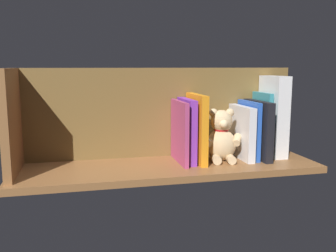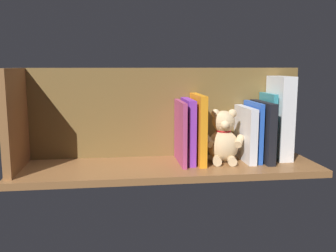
% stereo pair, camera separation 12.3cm
% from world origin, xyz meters
% --- Properties ---
extents(ground_plane, '(1.01, 0.30, 0.02)m').
position_xyz_m(ground_plane, '(0.00, 0.00, -0.01)').
color(ground_plane, brown).
extents(shelf_back_panel, '(1.01, 0.02, 0.32)m').
position_xyz_m(shelf_back_panel, '(0.00, -0.13, 0.16)').
color(shelf_back_panel, brown).
rests_on(shelf_back_panel, ground_plane).
extents(shelf_side_divider, '(0.02, 0.24, 0.32)m').
position_xyz_m(shelf_side_divider, '(0.48, 0.00, 0.16)').
color(shelf_side_divider, brown).
rests_on(shelf_side_divider, ground_plane).
extents(dictionary_thick_white, '(0.05, 0.15, 0.29)m').
position_xyz_m(dictionary_thick_white, '(-0.40, -0.04, 0.15)').
color(dictionary_thick_white, white).
rests_on(dictionary_thick_white, ground_plane).
extents(book_0, '(0.02, 0.13, 0.23)m').
position_xyz_m(book_0, '(-0.36, -0.05, 0.12)').
color(book_0, teal).
rests_on(book_0, ground_plane).
extents(book_1, '(0.03, 0.19, 0.20)m').
position_xyz_m(book_1, '(-0.33, -0.02, 0.10)').
color(book_1, black).
rests_on(book_1, ground_plane).
extents(book_2, '(0.02, 0.17, 0.20)m').
position_xyz_m(book_2, '(-0.30, -0.03, 0.10)').
color(book_2, blue).
rests_on(book_2, ground_plane).
extents(book_3, '(0.03, 0.18, 0.19)m').
position_xyz_m(book_3, '(-0.27, -0.03, 0.09)').
color(book_3, silver).
rests_on(book_3, ground_plane).
extents(teddy_bear, '(0.15, 0.13, 0.18)m').
position_xyz_m(teddy_bear, '(-0.19, -0.01, 0.08)').
color(teddy_bear, '#D1B284').
rests_on(teddy_bear, ground_plane).
extents(book_4, '(0.02, 0.18, 0.23)m').
position_xyz_m(book_4, '(-0.11, -0.02, 0.12)').
color(book_4, orange).
rests_on(book_4, ground_plane).
extents(book_5, '(0.03, 0.17, 0.22)m').
position_xyz_m(book_5, '(-0.07, -0.03, 0.11)').
color(book_5, purple).
rests_on(book_5, ground_plane).
extents(book_6, '(0.01, 0.19, 0.21)m').
position_xyz_m(book_6, '(-0.05, -0.02, 0.11)').
color(book_6, '#B23F72').
rests_on(book_6, ground_plane).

